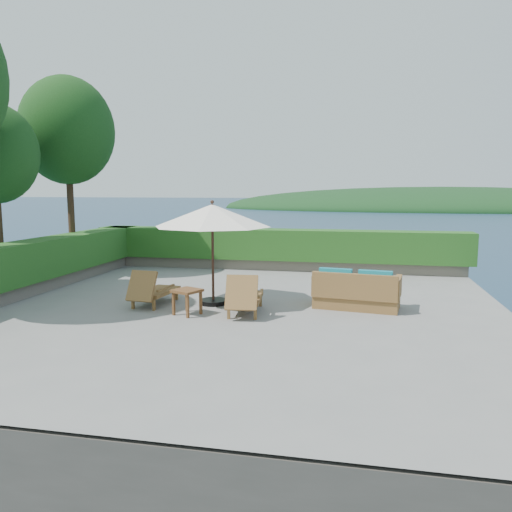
% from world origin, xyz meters
% --- Properties ---
extents(ground, '(12.00, 12.00, 0.00)m').
position_xyz_m(ground, '(0.00, 0.00, 0.00)').
color(ground, gray).
rests_on(ground, ground).
extents(foundation, '(12.00, 12.00, 3.00)m').
position_xyz_m(foundation, '(0.00, 0.00, -1.55)').
color(foundation, '#514940').
rests_on(foundation, ocean).
extents(ocean, '(600.00, 600.00, 0.00)m').
position_xyz_m(ocean, '(0.00, 0.00, -3.00)').
color(ocean, '#163445').
rests_on(ocean, ground).
extents(offshore_island, '(126.00, 57.60, 12.60)m').
position_xyz_m(offshore_island, '(25.00, 140.00, -3.00)').
color(offshore_island, '#133218').
rests_on(offshore_island, ocean).
extents(planter_wall_far, '(12.00, 0.60, 0.36)m').
position_xyz_m(planter_wall_far, '(0.00, 5.60, 0.18)').
color(planter_wall_far, '#706759').
rests_on(planter_wall_far, ground).
extents(planter_wall_left, '(0.60, 12.00, 0.36)m').
position_xyz_m(planter_wall_left, '(-5.60, 0.00, 0.18)').
color(planter_wall_left, '#706759').
rests_on(planter_wall_left, ground).
extents(hedge_far, '(12.40, 0.90, 1.00)m').
position_xyz_m(hedge_far, '(0.00, 5.60, 0.85)').
color(hedge_far, '#1B4714').
rests_on(hedge_far, planter_wall_far).
extents(hedge_left, '(0.90, 12.40, 1.00)m').
position_xyz_m(hedge_left, '(-5.60, 0.00, 0.85)').
color(hedge_left, '#1B4714').
rests_on(hedge_left, planter_wall_left).
extents(tree_far, '(2.80, 2.80, 6.03)m').
position_xyz_m(tree_far, '(-6.00, 3.20, 4.40)').
color(tree_far, '#3B2617').
rests_on(tree_far, ground).
extents(patio_umbrella, '(2.93, 2.93, 2.43)m').
position_xyz_m(patio_umbrella, '(-0.63, 0.33, 2.05)').
color(patio_umbrella, black).
rests_on(patio_umbrella, ground).
extents(lounge_left, '(0.77, 1.57, 0.88)m').
position_xyz_m(lounge_left, '(-1.96, -0.11, 0.37)').
color(lounge_left, olive).
rests_on(lounge_left, ground).
extents(lounge_right, '(0.82, 1.66, 0.92)m').
position_xyz_m(lounge_right, '(0.31, -0.45, 0.39)').
color(lounge_right, olive).
rests_on(lounge_right, ground).
extents(side_table, '(0.69, 0.69, 0.55)m').
position_xyz_m(side_table, '(-0.89, -0.76, 0.46)').
color(side_table, brown).
rests_on(side_table, ground).
extents(wicker_loveseat, '(2.01, 1.23, 0.93)m').
position_xyz_m(wicker_loveseat, '(2.66, 0.57, 0.36)').
color(wicker_loveseat, olive).
rests_on(wicker_loveseat, ground).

